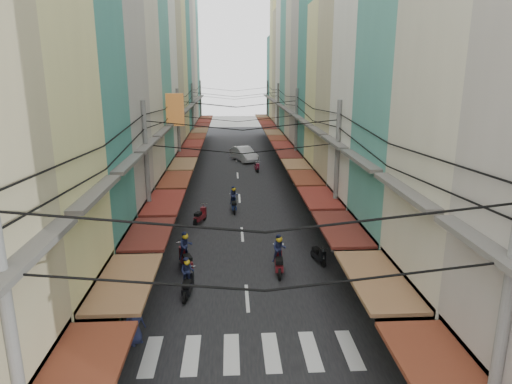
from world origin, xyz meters
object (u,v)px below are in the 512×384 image
object	(u,v)px
white_car	(244,161)
traffic_sign	(369,243)
bicycle	(361,263)
market_umbrella	(406,246)

from	to	relation	value
white_car	traffic_sign	bearing A→B (deg)	-103.38
white_car	traffic_sign	distance (m)	31.34
white_car	bicycle	xyz separation A→B (m)	(5.18, -27.80, 0.00)
traffic_sign	white_car	bearing A→B (deg)	98.28
traffic_sign	market_umbrella	bearing A→B (deg)	-12.43
white_car	bicycle	distance (m)	28.28
white_car	bicycle	world-z (taller)	white_car
white_car	bicycle	size ratio (longest dim) A/B	3.81
white_car	bicycle	bearing A→B (deg)	-101.10
bicycle	market_umbrella	xyz separation A→B (m)	(0.83, -3.46, 2.30)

